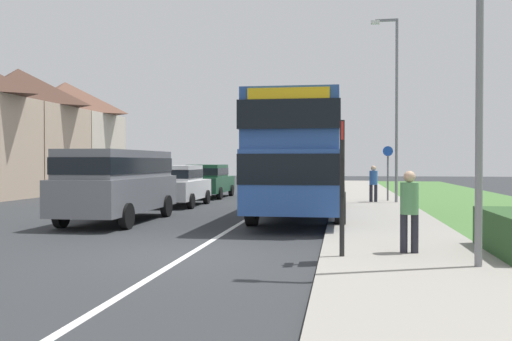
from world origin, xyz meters
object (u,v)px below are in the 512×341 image
object	(u,v)px
pedestrian_walking_away	(373,182)
street_lamp_near	(473,22)
parked_car_dark_green	(208,179)
cycle_route_sign	(388,171)
pedestrian_at_stop	(409,208)
bus_stop_sign	(342,178)
parked_van_grey	(118,179)
parked_car_white	(179,184)
street_lamp_mid	(394,99)
double_decker_bus	(303,153)

from	to	relation	value
pedestrian_walking_away	street_lamp_near	distance (m)	14.92
pedestrian_walking_away	street_lamp_near	world-z (taller)	street_lamp_near
parked_car_dark_green	cycle_route_sign	bearing A→B (deg)	-16.46
parked_car_dark_green	pedestrian_at_stop	size ratio (longest dim) A/B	2.73
pedestrian_at_stop	bus_stop_sign	size ratio (longest dim) A/B	0.64
parked_van_grey	bus_stop_sign	distance (m)	8.92
cycle_route_sign	parked_car_white	bearing A→B (deg)	-161.57
street_lamp_mid	street_lamp_near	bearing A→B (deg)	-90.24
parked_car_dark_green	bus_stop_sign	distance (m)	18.64
parked_car_white	pedestrian_walking_away	distance (m)	8.24
pedestrian_walking_away	cycle_route_sign	world-z (taller)	cycle_route_sign
bus_stop_sign	cycle_route_sign	xyz separation A→B (m)	(1.99, 14.78, -0.11)
parked_van_grey	pedestrian_at_stop	size ratio (longest dim) A/B	3.33
bus_stop_sign	street_lamp_near	xyz separation A→B (m)	(2.11, -0.67, 2.59)
double_decker_bus	cycle_route_sign	bearing A→B (deg)	63.30
cycle_route_sign	street_lamp_mid	bearing A→B (deg)	-79.18
cycle_route_sign	pedestrian_walking_away	bearing A→B (deg)	-127.23
pedestrian_walking_away	bus_stop_sign	xyz separation A→B (m)	(-1.32, -13.90, 0.56)
pedestrian_walking_away	cycle_route_sign	bearing A→B (deg)	52.77
cycle_route_sign	parked_van_grey	bearing A→B (deg)	-134.34
pedestrian_walking_away	parked_car_white	bearing A→B (deg)	-165.91
bus_stop_sign	street_lamp_mid	distance (m)	14.32
parked_car_dark_green	pedestrian_at_stop	bearing A→B (deg)	-64.53
bus_stop_sign	street_lamp_mid	xyz separation A→B (m)	(2.17, 13.85, 2.94)
pedestrian_walking_away	pedestrian_at_stop	bearing A→B (deg)	-90.29
double_decker_bus	parked_car_white	size ratio (longest dim) A/B	2.49
double_decker_bus	parked_van_grey	world-z (taller)	double_decker_bus
street_lamp_mid	cycle_route_sign	bearing A→B (deg)	100.82
parked_van_grey	pedestrian_walking_away	world-z (taller)	parked_van_grey
pedestrian_at_stop	street_lamp_near	bearing A→B (deg)	-55.08
double_decker_bus	parked_car_dark_green	size ratio (longest dim) A/B	2.23
parked_van_grey	pedestrian_walking_away	size ratio (longest dim) A/B	3.33
street_lamp_near	parked_car_dark_green	bearing A→B (deg)	116.17
street_lamp_mid	pedestrian_at_stop	bearing A→B (deg)	-93.94
parked_car_dark_green	street_lamp_mid	bearing A→B (deg)	-21.51
parked_car_white	bus_stop_sign	world-z (taller)	bus_stop_sign
parked_car_dark_green	street_lamp_near	distance (m)	20.34
parked_van_grey	street_lamp_mid	world-z (taller)	street_lamp_mid
pedestrian_at_stop	parked_car_white	bearing A→B (deg)	124.97
double_decker_bus	cycle_route_sign	distance (m)	7.36
parked_car_dark_green	double_decker_bus	bearing A→B (deg)	-59.16
double_decker_bus	parked_van_grey	xyz separation A→B (m)	(-5.45, -2.40, -0.84)
bus_stop_sign	street_lamp_near	bearing A→B (deg)	-17.56
double_decker_bus	cycle_route_sign	size ratio (longest dim) A/B	4.04
bus_stop_sign	double_decker_bus	bearing A→B (deg)	98.96
parked_car_dark_green	pedestrian_walking_away	bearing A→B (deg)	-23.22
parked_car_dark_green	parked_car_white	bearing A→B (deg)	-89.20
parked_van_grey	cycle_route_sign	xyz separation A→B (m)	(8.74, 8.94, 0.13)
pedestrian_walking_away	parked_car_dark_green	bearing A→B (deg)	156.78
double_decker_bus	parked_car_dark_green	world-z (taller)	double_decker_bus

